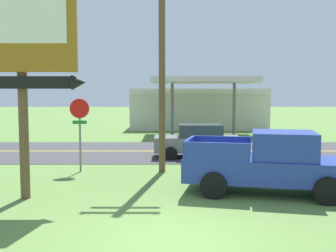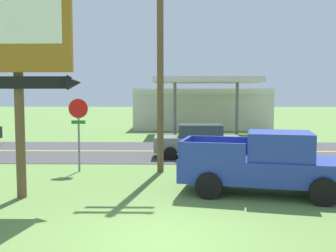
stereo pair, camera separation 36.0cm
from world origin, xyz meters
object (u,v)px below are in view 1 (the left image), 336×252
Objects in this scene: utility_pole at (161,40)px; gas_station at (196,107)px; stop_sign at (78,122)px; motel_sign at (20,50)px; car_grey_near_lane at (196,141)px; pickup_blue_parked_on_lawn at (269,163)px.

utility_pole is 0.82× the size of gas_station.
stop_sign is at bearing -107.08° from gas_station.
car_grey_near_lane is (5.69, 7.79, -3.56)m from motel_sign.
utility_pole reaches higher than stop_sign.
gas_station is (2.96, 20.39, -3.29)m from utility_pole.
motel_sign is at bearing -99.32° from stop_sign.
pickup_blue_parked_on_lawn is at bearing -76.22° from car_grey_near_lane.
pickup_blue_parked_on_lawn is 1.31× the size of car_grey_near_lane.
gas_station is at bearing 74.21° from motel_sign.
motel_sign is 8.21m from pickup_blue_parked_on_lawn.
gas_station is at bearing 72.92° from stop_sign.
stop_sign is 0.54× the size of pickup_blue_parked_on_lawn.
gas_station reaches higher than stop_sign.
motel_sign is at bearing -174.59° from pickup_blue_parked_on_lawn.
car_grey_near_lane is at bearing 103.78° from pickup_blue_parked_on_lawn.
stop_sign is 4.60m from utility_pole.
gas_station is 2.18× the size of pickup_blue_parked_on_lawn.
stop_sign is 0.70× the size of car_grey_near_lane.
utility_pole is 2.33× the size of car_grey_near_lane.
utility_pole reaches higher than pickup_blue_parked_on_lawn.
utility_pole is (3.29, -0.04, 3.21)m from stop_sign.
stop_sign reaches higher than pickup_blue_parked_on_lawn.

